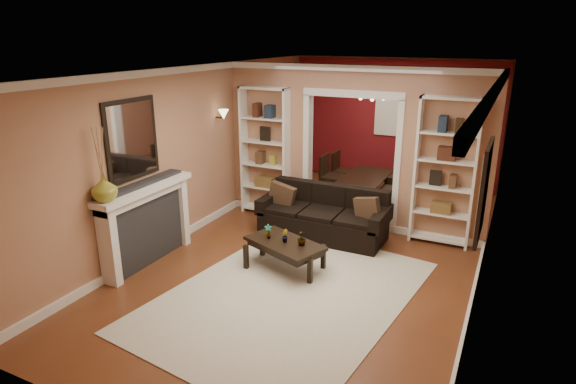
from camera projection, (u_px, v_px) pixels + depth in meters
The scene contains 30 objects.
floor at pixel (323, 249), 7.42m from camera, with size 8.00×8.00×0.00m, color brown.
ceiling at pixel (328, 69), 6.58m from camera, with size 8.00×8.00×0.00m, color white.
wall_back at pixel (393, 122), 10.42m from camera, with size 8.00×8.00×0.00m, color #AE795B.
wall_front at pixel (128, 289), 3.58m from camera, with size 8.00×8.00×0.00m, color #AE795B.
wall_left at pixel (198, 149), 7.93m from camera, with size 8.00×8.00×0.00m, color #AE795B.
wall_right at pixel (491, 184), 6.07m from camera, with size 8.00×8.00×0.00m, color #AE795B.
partition_wall at pixel (352, 148), 8.03m from camera, with size 4.50×0.15×2.70m, color #AE795B.
red_back_panel at pixel (393, 123), 10.41m from camera, with size 4.44×0.04×2.64m, color maroon.
dining_window at pixel (393, 113), 10.30m from camera, with size 0.78×0.03×0.98m, color #8CA5CC.
area_rug at pixel (288, 295), 6.11m from camera, with size 2.68×3.76×0.01m, color beige.
sofa at pixel (323, 213), 7.76m from camera, with size 2.07×0.90×0.81m, color black.
pillow_left at pixel (282, 195), 7.98m from camera, with size 0.43×0.12×0.43m, color #503622.
pillow_right at pixel (367, 210), 7.38m from camera, with size 0.40×0.11×0.40m, color #503622.
coffee_table at pixel (285, 255), 6.74m from camera, with size 1.10×0.59×0.42m, color black.
plant_left at pixel (268, 232), 6.74m from camera, with size 0.11×0.07×0.21m, color #336626.
plant_center at pixel (285, 236), 6.64m from camera, with size 0.10×0.08×0.18m, color #336626.
plant_right at pixel (302, 238), 6.53m from camera, with size 0.12×0.12×0.21m, color #336626.
bookshelf_left at pixel (265, 152), 8.59m from camera, with size 0.90×0.30×2.30m, color white.
bookshelf_right at pixel (445, 173), 7.31m from camera, with size 0.90×0.30×2.30m, color white.
fireplace at pixel (148, 225), 6.82m from camera, with size 0.32×1.70×1.16m, color white.
vase at pixel (104, 188), 5.99m from camera, with size 0.32×0.32×0.33m, color #989931.
mirror at pixel (132, 140), 6.50m from camera, with size 0.03×0.95×1.10m, color silver.
wall_sconce at pixel (221, 116), 8.21m from camera, with size 0.18×0.18×0.22m, color #FFE0A5.
framed_art at pixel (483, 191), 5.17m from camera, with size 0.04×0.85×1.05m, color black.
dining_table at pixel (367, 188), 9.55m from camera, with size 0.81×1.45×0.51m, color black.
dining_chair_nw at pixel (336, 178), 9.45m from camera, with size 0.46×0.46×0.94m, color black.
dining_chair_ne at pixel (391, 190), 9.02m from camera, with size 0.38×0.38×0.77m, color black.
dining_chair_sw at pixel (346, 172), 9.97m from camera, with size 0.43×0.43×0.88m, color black.
dining_chair_se at pixel (399, 178), 9.51m from camera, with size 0.45×0.45×0.92m, color black.
chandelier at pixel (379, 97), 9.10m from camera, with size 0.50×0.50×0.30m, color #312516.
Camera 1 is at (2.46, -6.34, 3.15)m, focal length 30.00 mm.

